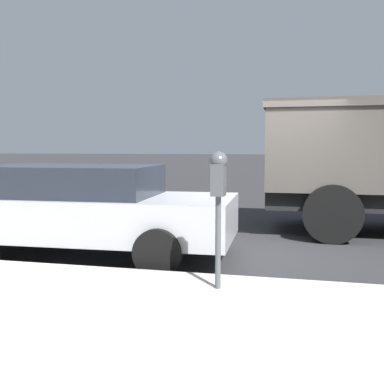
# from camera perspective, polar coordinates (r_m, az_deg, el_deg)

# --- Properties ---
(ground_plane) EXTENTS (220.00, 220.00, 0.00)m
(ground_plane) POSITION_cam_1_polar(r_m,az_deg,el_deg) (7.62, 9.47, -7.16)
(ground_plane) COLOR #2B2B2D
(parking_meter) EXTENTS (0.21, 0.19, 1.48)m
(parking_meter) POSITION_cam_1_polar(r_m,az_deg,el_deg) (4.76, 3.37, 0.93)
(parking_meter) COLOR #4C5156
(parking_meter) RESTS_ON sidewalk
(car_silver) EXTENTS (2.12, 4.69, 1.40)m
(car_silver) POSITION_cam_1_polar(r_m,az_deg,el_deg) (7.16, -13.97, -1.94)
(car_silver) COLOR #B7BABF
(car_silver) RESTS_ON ground_plane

